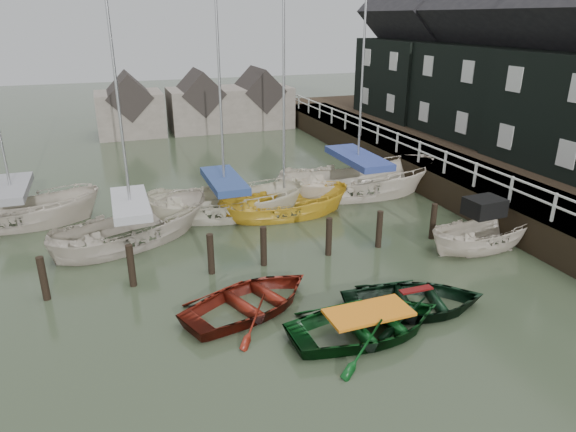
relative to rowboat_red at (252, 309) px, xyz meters
name	(u,v)px	position (x,y,z in m)	size (l,w,h in m)	color
ground	(332,302)	(2.38, -0.38, 0.00)	(120.00, 120.00, 0.00)	#2C3823
pier	(420,165)	(11.85, 9.62, 0.71)	(3.04, 32.00, 2.70)	black
land_strip	(503,168)	(17.38, 9.62, 0.00)	(14.00, 38.00, 1.50)	black
quay_houses	(540,65)	(17.37, 8.27, 5.68)	(6.52, 28.14, 10.01)	black
mooring_pilings	(266,251)	(1.26, 2.62, 0.50)	(13.72, 0.22, 1.80)	black
far_sheds	(198,105)	(3.21, 25.62, 1.86)	(14.00, 4.08, 4.39)	#665B51
rowboat_red	(252,309)	(0.00, 0.00, 0.00)	(3.01, 4.22, 0.87)	#60170D
rowboat_green	(367,334)	(2.59, -2.21, 0.00)	(3.13, 4.38, 0.91)	#083210
rowboat_dkgreen	(414,310)	(4.43, -1.59, 0.00)	(2.96, 4.14, 0.86)	black
motorboat	(482,245)	(9.18, 1.30, 0.09)	(4.67, 2.01, 2.72)	beige
sailboat_a	(134,239)	(-2.84, 6.20, 0.06)	(6.85, 4.85, 11.90)	#B8AC9D
sailboat_b	(226,214)	(1.03, 7.68, 0.06)	(7.07, 3.87, 11.00)	beige
sailboat_c	(284,214)	(3.39, 6.87, 0.02)	(5.79, 2.49, 10.23)	gold
sailboat_d	(356,192)	(7.58, 8.36, 0.06)	(8.04, 3.82, 11.76)	beige
sailboat_e	(18,223)	(-7.21, 9.54, 0.06)	(6.78, 3.04, 10.69)	beige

